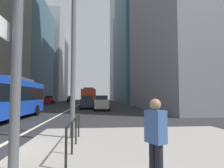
# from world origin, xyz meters

# --- Properties ---
(ground_plane) EXTENTS (160.00, 160.00, 0.00)m
(ground_plane) POSITION_xyz_m (0.00, 20.00, 0.00)
(ground_plane) COLOR #28282B
(median_island) EXTENTS (9.00, 10.00, 0.15)m
(median_island) POSITION_xyz_m (5.50, -1.00, 0.07)
(median_island) COLOR gray
(median_island) RESTS_ON ground
(lane_centre_line) EXTENTS (0.20, 80.00, 0.01)m
(lane_centre_line) POSITION_xyz_m (0.00, 30.00, 0.01)
(lane_centre_line) COLOR beige
(lane_centre_line) RESTS_ON ground
(office_tower_left_mid) EXTENTS (10.91, 23.78, 28.81)m
(office_tower_left_mid) POSITION_xyz_m (-16.00, 48.94, 14.41)
(office_tower_left_mid) COLOR slate
(office_tower_left_mid) RESTS_ON ground
(office_tower_left_far) EXTENTS (13.45, 24.44, 34.89)m
(office_tower_left_far) POSITION_xyz_m (-16.00, 75.19, 17.45)
(office_tower_left_far) COLOR #9E9EA3
(office_tower_left_far) RESTS_ON ground
(office_tower_right_mid) EXTENTS (13.07, 24.99, 48.22)m
(office_tower_right_mid) POSITION_xyz_m (17.00, 47.41, 24.11)
(office_tower_right_mid) COLOR slate
(office_tower_right_mid) RESTS_ON ground
(office_tower_right_far) EXTENTS (12.63, 16.38, 55.43)m
(office_tower_right_far) POSITION_xyz_m (17.00, 73.75, 27.71)
(office_tower_right_far) COLOR #9E9EA3
(office_tower_right_far) RESTS_ON ground
(city_bus_blue_oncoming) EXTENTS (2.83, 12.07, 3.40)m
(city_bus_blue_oncoming) POSITION_xyz_m (-3.29, 8.67, 1.84)
(city_bus_blue_oncoming) COLOR blue
(city_bus_blue_oncoming) RESTS_ON ground
(city_bus_red_receding) EXTENTS (2.70, 11.13, 3.40)m
(city_bus_red_receding) POSITION_xyz_m (2.44, 31.42, 1.84)
(city_bus_red_receding) COLOR red
(city_bus_red_receding) RESTS_ON ground
(city_bus_red_distant) EXTENTS (2.93, 11.62, 3.40)m
(city_bus_red_distant) POSITION_xyz_m (2.52, 50.20, 1.84)
(city_bus_red_distant) COLOR red
(city_bus_red_distant) RESTS_ON ground
(car_oncoming_mid) EXTENTS (2.10, 4.38, 1.94)m
(car_oncoming_mid) POSITION_xyz_m (-7.18, 40.20, 0.99)
(car_oncoming_mid) COLOR maroon
(car_oncoming_mid) RESTS_ON ground
(car_receding_near) EXTENTS (2.11, 4.30, 1.94)m
(car_receding_near) POSITION_xyz_m (4.38, 18.58, 0.99)
(car_receding_near) COLOR #B2A899
(car_receding_near) RESTS_ON ground
(car_receding_far) EXTENTS (2.17, 4.31, 1.94)m
(car_receding_far) POSITION_xyz_m (2.50, 21.94, 0.99)
(car_receding_far) COLOR #232838
(car_receding_far) RESTS_ON ground
(car_oncoming_far) EXTENTS (2.16, 4.38, 1.94)m
(car_oncoming_far) POSITION_xyz_m (-3.56, 52.06, 0.99)
(car_oncoming_far) COLOR black
(car_oncoming_far) RESTS_ON ground
(street_lamp_post) EXTENTS (5.50, 0.32, 8.00)m
(street_lamp_post) POSITION_xyz_m (2.55, 1.68, 5.28)
(street_lamp_post) COLOR #56565B
(street_lamp_post) RESTS_ON median_island
(pedestrian_railing) EXTENTS (0.06, 3.66, 0.98)m
(pedestrian_railing) POSITION_xyz_m (2.80, 0.03, 0.86)
(pedestrian_railing) COLOR black
(pedestrian_railing) RESTS_ON median_island
(pedestrian_waiting) EXTENTS (0.38, 0.45, 1.64)m
(pedestrian_waiting) POSITION_xyz_m (4.61, -2.71, 1.05)
(pedestrian_waiting) COLOR black
(pedestrian_waiting) RESTS_ON median_island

